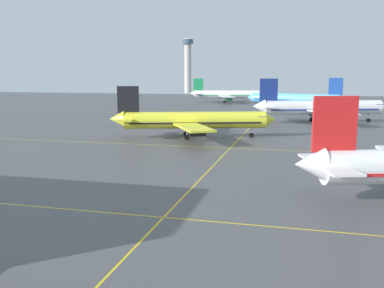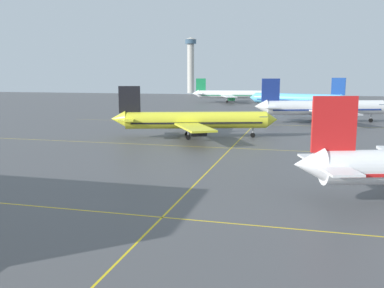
{
  "view_description": "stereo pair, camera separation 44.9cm",
  "coord_description": "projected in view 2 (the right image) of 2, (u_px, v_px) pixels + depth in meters",
  "views": [
    {
      "loc": [
        12.12,
        1.4,
        13.4
      ],
      "look_at": [
        -1.46,
        55.16,
        4.4
      ],
      "focal_mm": 39.56,
      "sensor_mm": 36.0,
      "label": 1
    },
    {
      "loc": [
        12.55,
        1.51,
        13.4
      ],
      "look_at": [
        -1.46,
        55.16,
        4.4
      ],
      "focal_mm": 39.56,
      "sensor_mm": 36.0,
      "label": 2
    }
  ],
  "objects": [
    {
      "name": "airliner_far_right_stand",
      "position": [
        297.0,
        99.0,
        165.77
      ],
      "size": [
        39.53,
        33.77,
        12.55
      ],
      "color": "#5BB7E5",
      "rests_on": "ground"
    },
    {
      "name": "airliner_distant_taxiway",
      "position": [
        230.0,
        94.0,
        209.89
      ],
      "size": [
        38.33,
        32.73,
        11.93
      ],
      "color": "white",
      "rests_on": "ground"
    },
    {
      "name": "control_tower",
      "position": [
        191.0,
        61.0,
        321.09
      ],
      "size": [
        8.82,
        8.82,
        41.97
      ],
      "color": "#ADA89E",
      "rests_on": "ground"
    },
    {
      "name": "airliner_third_row",
      "position": [
        194.0,
        120.0,
        91.0
      ],
      "size": [
        35.22,
        30.1,
        11.2
      ],
      "color": "yellow",
      "rests_on": "ground"
    },
    {
      "name": "airliner_far_left_stand",
      "position": [
        323.0,
        108.0,
        120.49
      ],
      "size": [
        39.26,
        33.6,
        12.56
      ],
      "color": "white",
      "rests_on": "ground"
    },
    {
      "name": "taxiway_markings",
      "position": [
        208.0,
        172.0,
        59.62
      ],
      "size": [
        110.27,
        177.18,
        0.01
      ],
      "color": "yellow",
      "rests_on": "ground"
    }
  ]
}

